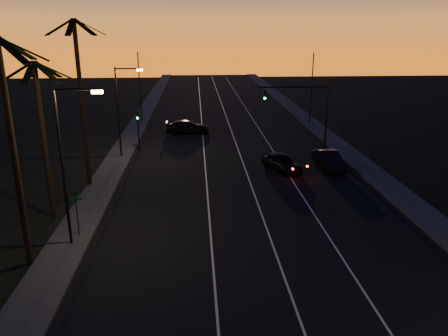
{
  "coord_description": "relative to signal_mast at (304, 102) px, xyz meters",
  "views": [
    {
      "loc": [
        -3.74,
        -2.97,
        11.85
      ],
      "look_at": [
        -1.95,
        24.58,
        2.99
      ],
      "focal_mm": 35.0,
      "sensor_mm": 36.0,
      "label": 1
    }
  ],
  "objects": [
    {
      "name": "road",
      "position": [
        -7.14,
        -9.99,
        -4.78
      ],
      "size": [
        20.0,
        170.0,
        0.01
      ],
      "primitive_type": "cube",
      "color": "black",
      "rests_on": "ground"
    },
    {
      "name": "sidewalk_right",
      "position": [
        4.06,
        -9.99,
        -4.7
      ],
      "size": [
        2.4,
        170.0,
        0.16
      ],
      "primitive_type": "cube",
      "color": "#31312F",
      "rests_on": "ground"
    },
    {
      "name": "palm_far",
      "position": [
        -19.34,
        -9.99,
        2.83
      ],
      "size": [
        4.25,
        4.16,
        12.53
      ],
      "color": "black",
      "rests_on": "ground"
    },
    {
      "name": "streetlight_left_far",
      "position": [
        -17.82,
        -1.99,
        0.28
      ],
      "size": [
        2.55,
        0.26,
        8.5
      ],
      "color": "black",
      "rests_on": "ground"
    },
    {
      "name": "far_pole_left",
      "position": [
        -18.14,
        15.01,
        -0.28
      ],
      "size": [
        0.14,
        0.14,
        9.0
      ],
      "primitive_type": "cylinder",
      "color": "black",
      "rests_on": "ground"
    },
    {
      "name": "lead_car",
      "position": [
        -3.55,
        -7.15,
        -4.03
      ],
      "size": [
        3.56,
        5.1,
        1.48
      ],
      "color": "black",
      "rests_on": "road"
    },
    {
      "name": "lane_stripe_mid",
      "position": [
        -6.64,
        -9.99,
        -4.76
      ],
      "size": [
        0.12,
        160.0,
        0.01
      ],
      "primitive_type": "cube",
      "color": "silver",
      "rests_on": "road"
    },
    {
      "name": "street_sign",
      "position": [
        -17.94,
        -18.99,
        -3.13
      ],
      "size": [
        0.7,
        0.06,
        2.6
      ],
      "color": "black",
      "rests_on": "ground"
    },
    {
      "name": "signal_post",
      "position": [
        -16.64,
        -0.01,
        -1.89
      ],
      "size": [
        0.28,
        0.37,
        4.2
      ],
      "color": "black",
      "rests_on": "ground"
    },
    {
      "name": "cross_car",
      "position": [
        -11.91,
        7.66,
        -4.02
      ],
      "size": [
        5.26,
        2.32,
        1.5
      ],
      "color": "black",
      "rests_on": "road"
    },
    {
      "name": "sidewalk_left",
      "position": [
        -18.34,
        -9.99,
        -4.7
      ],
      "size": [
        2.4,
        170.0,
        0.16
      ],
      "primitive_type": "cube",
      "color": "#31312F",
      "rests_on": "ground"
    },
    {
      "name": "palm_mid",
      "position": [
        -20.34,
        -15.99,
        1.47
      ],
      "size": [
        4.25,
        4.16,
        10.03
      ],
      "color": "black",
      "rests_on": "ground"
    },
    {
      "name": "streetlight_left_near",
      "position": [
        -17.84,
        -19.99,
        0.54
      ],
      "size": [
        2.55,
        0.26,
        9.0
      ],
      "color": "black",
      "rests_on": "ground"
    },
    {
      "name": "lane_stripe_right",
      "position": [
        -3.14,
        -9.99,
        -4.76
      ],
      "size": [
        0.12,
        160.0,
        0.01
      ],
      "primitive_type": "cube",
      "color": "silver",
      "rests_on": "road"
    },
    {
      "name": "right_car",
      "position": [
        0.75,
        -6.84,
        -4.0
      ],
      "size": [
        1.97,
        4.77,
        1.53
      ],
      "color": "black",
      "rests_on": "road"
    },
    {
      "name": "palm_near",
      "position": [
        -19.74,
        -21.99,
        2.29
      ],
      "size": [
        4.25,
        4.16,
        11.53
      ],
      "color": "black",
      "rests_on": "ground"
    },
    {
      "name": "lane_stripe_left",
      "position": [
        -10.14,
        -9.99,
        -4.76
      ],
      "size": [
        0.12,
        160.0,
        0.01
      ],
      "primitive_type": "cube",
      "color": "silver",
      "rests_on": "road"
    },
    {
      "name": "signal_mast",
      "position": [
        0.0,
        0.0,
        0.0
      ],
      "size": [
        7.1,
        0.41,
        7.0
      ],
      "color": "black",
      "rests_on": "ground"
    },
    {
      "name": "far_pole_right",
      "position": [
        3.86,
        12.01,
        -0.28
      ],
      "size": [
        0.14,
        0.14,
        9.0
      ],
      "primitive_type": "cylinder",
      "color": "black",
      "rests_on": "ground"
    }
  ]
}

